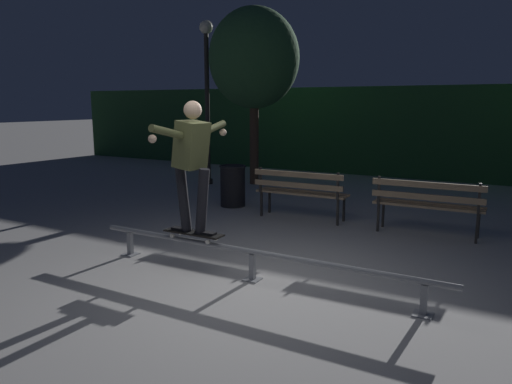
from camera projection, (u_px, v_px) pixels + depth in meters
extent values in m
plane|color=#ADAAA8|center=(242.00, 286.00, 5.27)|extent=(90.00, 90.00, 0.00)
cube|color=#234C28|center=(421.00, 132.00, 13.02)|extent=(24.00, 1.20, 2.43)
cylinder|color=gray|center=(252.00, 252.00, 5.41)|extent=(4.39, 0.06, 0.06)
cube|color=gray|center=(130.00, 244.00, 6.35)|extent=(0.06, 0.06, 0.30)
cube|color=gray|center=(131.00, 254.00, 6.38)|extent=(0.18, 0.18, 0.01)
cube|color=gray|center=(252.00, 267.00, 5.44)|extent=(0.06, 0.06, 0.30)
cube|color=gray|center=(252.00, 279.00, 5.47)|extent=(0.18, 0.18, 0.01)
cube|color=gray|center=(424.00, 300.00, 4.53)|extent=(0.06, 0.06, 0.30)
cube|color=gray|center=(423.00, 314.00, 4.56)|extent=(0.18, 0.18, 0.01)
cube|color=black|center=(194.00, 233.00, 5.79)|extent=(0.78, 0.20, 0.02)
cube|color=black|center=(194.00, 232.00, 5.78)|extent=(0.77, 0.19, 0.00)
cube|color=#9E9EA3|center=(212.00, 237.00, 5.66)|extent=(0.05, 0.17, 0.02)
cube|color=#9E9EA3|center=(176.00, 231.00, 5.92)|extent=(0.05, 0.17, 0.02)
cylinder|color=beige|center=(208.00, 242.00, 5.60)|extent=(0.05, 0.03, 0.05)
cylinder|color=beige|center=(216.00, 239.00, 5.73)|extent=(0.05, 0.03, 0.05)
cylinder|color=beige|center=(172.00, 236.00, 5.86)|extent=(0.05, 0.03, 0.05)
cylinder|color=beige|center=(181.00, 233.00, 5.99)|extent=(0.05, 0.03, 0.05)
cube|color=black|center=(206.00, 233.00, 5.69)|extent=(0.26, 0.10, 0.03)
cube|color=black|center=(182.00, 229.00, 5.87)|extent=(0.26, 0.10, 0.03)
cylinder|color=black|center=(202.00, 202.00, 5.64)|extent=(0.21, 0.12, 0.79)
cylinder|color=black|center=(183.00, 199.00, 5.78)|extent=(0.21, 0.12, 0.79)
cube|color=brown|center=(191.00, 145.00, 5.59)|extent=(0.33, 0.36, 0.57)
cylinder|color=brown|center=(170.00, 133.00, 5.24)|extent=(0.09, 0.60, 0.21)
cylinder|color=brown|center=(210.00, 129.00, 5.89)|extent=(0.09, 0.60, 0.21)
sphere|color=beige|center=(152.00, 139.00, 5.01)|extent=(0.09, 0.09, 0.09)
sphere|color=beige|center=(223.00, 132.00, 6.14)|extent=(0.09, 0.09, 0.09)
sphere|color=beige|center=(193.00, 110.00, 5.51)|extent=(0.21, 0.21, 0.21)
cube|color=#282623|center=(344.00, 209.00, 8.13)|extent=(0.04, 0.04, 0.44)
cube|color=#282623|center=(338.00, 212.00, 7.86)|extent=(0.04, 0.04, 0.44)
cube|color=#282623|center=(338.00, 186.00, 7.74)|extent=(0.04, 0.04, 0.44)
cube|color=#282623|center=(270.00, 201.00, 8.79)|extent=(0.04, 0.04, 0.44)
cube|color=#282623|center=(261.00, 204.00, 8.51)|extent=(0.04, 0.04, 0.44)
cube|color=#282623|center=(260.00, 180.00, 8.40)|extent=(0.04, 0.04, 0.44)
cube|color=#A38460|center=(305.00, 191.00, 8.40)|extent=(1.60, 0.13, 0.04)
cube|color=#A38460|center=(302.00, 193.00, 8.28)|extent=(1.60, 0.13, 0.04)
cube|color=#A38460|center=(299.00, 194.00, 8.16)|extent=(1.60, 0.13, 0.04)
cube|color=#A38460|center=(297.00, 185.00, 8.07)|extent=(1.60, 0.07, 0.09)
cube|color=#A38460|center=(297.00, 175.00, 8.04)|extent=(1.60, 0.07, 0.09)
cube|color=#282623|center=(479.00, 224.00, 7.12)|extent=(0.04, 0.04, 0.44)
cube|color=#282623|center=(477.00, 229.00, 6.84)|extent=(0.04, 0.04, 0.44)
cube|color=#282623|center=(479.00, 199.00, 6.73)|extent=(0.04, 0.04, 0.44)
cube|color=#282623|center=(383.00, 214.00, 7.78)|extent=(0.04, 0.04, 0.44)
cube|color=#282623|center=(378.00, 218.00, 7.50)|extent=(0.04, 0.04, 0.44)
cube|color=#282623|center=(379.00, 190.00, 7.38)|extent=(0.04, 0.04, 0.44)
cube|color=#A38460|center=(430.00, 204.00, 7.39)|extent=(1.60, 0.13, 0.04)
cube|color=#A38460|center=(428.00, 205.00, 7.26)|extent=(1.60, 0.13, 0.04)
cube|color=#A38460|center=(427.00, 207.00, 7.14)|extent=(1.60, 0.13, 0.04)
cube|color=#A38460|center=(426.00, 197.00, 7.05)|extent=(1.60, 0.07, 0.09)
cube|color=#A38460|center=(427.00, 185.00, 7.02)|extent=(1.60, 0.07, 0.09)
cylinder|color=#4C3828|center=(254.00, 141.00, 11.80)|extent=(0.22, 0.22, 2.11)
ellipsoid|color=#2D5B33|center=(254.00, 58.00, 11.44)|extent=(2.16, 2.16, 2.38)
cylinder|color=#282623|center=(207.00, 111.00, 11.67)|extent=(0.11, 0.11, 3.60)
sphere|color=#F2EACC|center=(206.00, 27.00, 11.32)|extent=(0.32, 0.32, 0.32)
cylinder|color=#282623|center=(209.00, 181.00, 11.99)|extent=(0.20, 0.20, 0.12)
cylinder|color=black|center=(233.00, 186.00, 9.33)|extent=(0.48, 0.48, 0.78)
torus|color=black|center=(233.00, 166.00, 9.26)|extent=(0.52, 0.52, 0.04)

